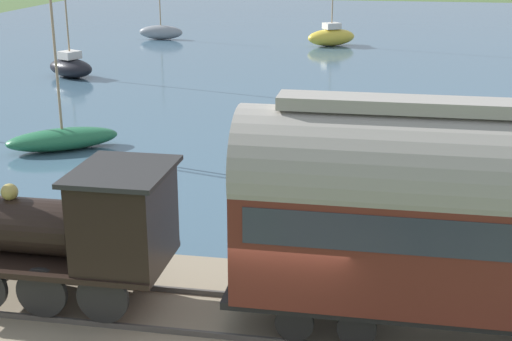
% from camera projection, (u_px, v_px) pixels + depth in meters
% --- Properties ---
extents(harbor_water, '(80.00, 80.00, 0.01)m').
position_uv_depth(harbor_water, '(363.00, 45.00, 55.15)').
color(harbor_water, '#426075').
rests_on(harbor_water, ground).
extents(rail_embankment, '(5.58, 56.00, 0.51)m').
position_uv_depth(rail_embankment, '(288.00, 331.00, 14.82)').
color(rail_embankment, gray).
rests_on(rail_embankment, ground).
extents(steam_locomotive, '(2.30, 5.39, 3.54)m').
position_uv_depth(steam_locomotive, '(74.00, 226.00, 14.95)').
color(steam_locomotive, black).
rests_on(steam_locomotive, rail_embankment).
extents(passenger_coach, '(2.34, 9.58, 4.70)m').
position_uv_depth(passenger_coach, '(480.00, 212.00, 13.30)').
color(passenger_coach, black).
rests_on(passenger_coach, rail_embankment).
extents(sailboat_green, '(3.56, 4.41, 9.10)m').
position_uv_depth(sailboat_green, '(63.00, 137.00, 27.92)').
color(sailboat_green, '#236B42').
rests_on(sailboat_green, harbor_water).
extents(sailboat_gray, '(1.24, 3.63, 5.74)m').
position_uv_depth(sailboat_gray, '(161.00, 32.00, 57.81)').
color(sailboat_gray, gray).
rests_on(sailboat_gray, harbor_water).
extents(sailboat_black, '(3.07, 3.71, 8.51)m').
position_uv_depth(sailboat_black, '(71.00, 66.00, 42.28)').
color(sailboat_black, black).
rests_on(sailboat_black, harbor_water).
extents(sailboat_yellow, '(3.51, 4.18, 8.97)m').
position_uv_depth(sailboat_yellow, '(331.00, 36.00, 54.39)').
color(sailboat_yellow, gold).
rests_on(sailboat_yellow, harbor_water).
extents(rowboat_near_shore, '(0.91, 2.61, 0.43)m').
position_uv_depth(rowboat_near_shore, '(512.00, 253.00, 18.41)').
color(rowboat_near_shore, silver).
rests_on(rowboat_near_shore, harbor_water).
extents(rowboat_off_pier, '(1.88, 2.10, 0.40)m').
position_uv_depth(rowboat_off_pier, '(503.00, 169.00, 25.03)').
color(rowboat_off_pier, silver).
rests_on(rowboat_off_pier, harbor_water).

